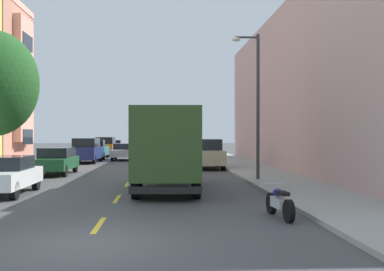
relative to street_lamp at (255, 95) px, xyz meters
name	(u,v)px	position (x,y,z in m)	size (l,w,h in m)	color
ground_plane	(143,162)	(-5.95, 17.28, -4.11)	(160.00, 160.00, 0.00)	#424244
sidewalk_left	(49,163)	(-13.05, 15.28, -4.04)	(3.20, 120.00, 0.14)	#99968E
sidewalk_right	(233,162)	(1.15, 15.28, -4.04)	(3.20, 120.00, 0.14)	#99968E
lane_centerline_dashes	(140,166)	(-5.95, 11.78, -4.10)	(0.14, 47.20, 0.01)	yellow
apartment_block_opposite	(355,90)	(7.75, 7.28, 0.90)	(10.00, 36.00, 10.01)	#CC9E9E
street_lamp	(255,95)	(0.00, 0.00, 0.00)	(1.35, 0.28, 6.85)	#38383D
delivery_box_truck	(168,144)	(-4.15, -3.20, -2.25)	(2.62, 8.18, 3.22)	#2D471E
parked_suv_champagne	(207,154)	(-1.50, 8.88, -3.12)	(2.02, 4.83, 1.93)	tan
parked_wagon_forest	(56,160)	(-10.32, 4.92, -3.30)	(1.82, 4.70, 1.50)	#194C28
parked_suv_navy	(86,150)	(-10.31, 15.87, -3.12)	(2.06, 4.84, 1.93)	navy
parked_hatchback_burgundy	(114,146)	(-10.17, 36.93, -3.35)	(1.78, 4.02, 1.50)	maroon
parked_pickup_teal	(95,150)	(-10.43, 21.94, -3.28)	(2.08, 5.33, 1.73)	#195B60
parked_sedan_white	(5,175)	(-10.25, -4.31, -3.36)	(1.84, 4.51, 1.43)	silver
parked_pickup_charcoal	(194,151)	(-1.70, 18.72, -3.28)	(2.02, 5.31, 1.73)	#333338
parked_hatchback_sky	(188,148)	(-1.60, 30.12, -3.35)	(1.76, 4.01, 1.50)	#7A9EC6
parked_suv_orange	(106,146)	(-10.22, 28.33, -3.12)	(2.04, 4.84, 1.93)	orange
moving_silver_sedan	(123,151)	(-7.75, 19.79, -3.36)	(1.80, 4.50, 1.43)	#B2B5BA
parked_motorcycle	(280,203)	(-1.20, -9.97, -3.70)	(0.62, 2.05, 0.90)	black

